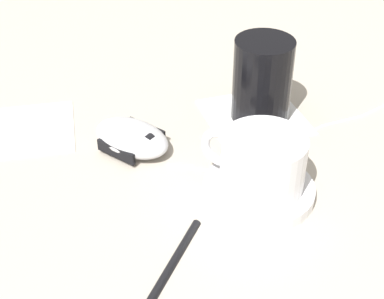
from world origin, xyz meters
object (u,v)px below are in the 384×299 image
Objects in this scene: coffee_cup at (261,162)px; computer_mouse at (132,138)px; pen at (168,269)px; saucer at (258,190)px; drinking_glass at (262,80)px.

computer_mouse is at bearing 30.62° from coffee_cup.
coffee_cup is at bearing -69.47° from pen.
coffee_cup is at bearing -52.25° from saucer.
drinking_glass is (0.13, -0.09, 0.01)m from coffee_cup.
pen is (-0.05, 0.14, -0.04)m from coffee_cup.
pen is at bearing 128.32° from drinking_glass.
saucer is at bearing 127.75° from coffee_cup.
computer_mouse is 1.10× the size of drinking_glass.
coffee_cup is 0.15m from drinking_glass.
saucer is at bearing -69.62° from pen.
saucer is 0.16m from drinking_glass.
saucer is 1.15× the size of drinking_glass.
coffee_cup is 0.15m from pen.
computer_mouse reaches higher than saucer.
coffee_cup is 1.02× the size of drinking_glass.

